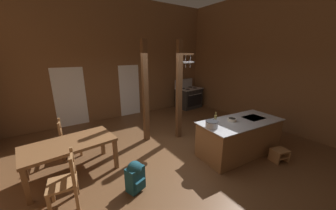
% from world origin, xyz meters
% --- Properties ---
extents(ground_plane, '(8.70, 7.95, 0.10)m').
position_xyz_m(ground_plane, '(0.00, 0.00, -0.05)').
color(ground_plane, brown).
extents(wall_back, '(8.70, 0.14, 4.51)m').
position_xyz_m(wall_back, '(0.00, 3.64, 2.25)').
color(wall_back, brown).
rests_on(wall_back, ground_plane).
extents(wall_right, '(0.14, 7.95, 4.51)m').
position_xyz_m(wall_right, '(4.02, 0.00, 2.25)').
color(wall_right, brown).
rests_on(wall_right, ground_plane).
extents(glazed_door_back_left, '(1.00, 0.01, 2.05)m').
position_xyz_m(glazed_door_back_left, '(-1.78, 3.57, 1.02)').
color(glazed_door_back_left, white).
rests_on(glazed_door_back_left, ground_plane).
extents(glazed_panel_back_right, '(0.84, 0.01, 2.05)m').
position_xyz_m(glazed_panel_back_right, '(0.39, 3.57, 1.02)').
color(glazed_panel_back_right, white).
rests_on(glazed_panel_back_right, ground_plane).
extents(kitchen_island, '(2.23, 1.13, 0.88)m').
position_xyz_m(kitchen_island, '(1.51, -0.88, 0.44)').
color(kitchen_island, brown).
rests_on(kitchen_island, ground_plane).
extents(stove_range, '(1.22, 0.92, 1.32)m').
position_xyz_m(stove_range, '(3.11, 3.03, 0.48)').
color(stove_range, '#282828').
rests_on(stove_range, ground_plane).
extents(support_post_with_pot_rack, '(0.56, 0.27, 2.86)m').
position_xyz_m(support_post_with_pot_rack, '(0.82, 0.73, 1.52)').
color(support_post_with_pot_rack, brown).
rests_on(support_post_with_pot_rack, ground_plane).
extents(support_post_center, '(0.14, 0.14, 2.86)m').
position_xyz_m(support_post_center, '(-0.11, 1.10, 1.43)').
color(support_post_center, brown).
rests_on(support_post_center, ground_plane).
extents(step_stool, '(0.42, 0.37, 0.30)m').
position_xyz_m(step_stool, '(2.00, -1.67, 0.18)').
color(step_stool, '#9E7044').
rests_on(step_stool, ground_plane).
extents(dining_table, '(1.79, 1.09, 0.74)m').
position_xyz_m(dining_table, '(-2.16, 0.51, 0.65)').
color(dining_table, brown).
rests_on(dining_table, ground_plane).
extents(ladderback_chair_near_window, '(0.48, 0.48, 0.95)m').
position_xyz_m(ladderback_chair_near_window, '(-2.14, 1.42, 0.45)').
color(ladderback_chair_near_window, '#9E7044').
rests_on(ladderback_chair_near_window, ground_plane).
extents(ladderback_chair_by_post, '(0.49, 0.49, 0.95)m').
position_xyz_m(ladderback_chair_by_post, '(-2.34, -0.34, 0.45)').
color(ladderback_chair_by_post, '#9E7044').
rests_on(ladderback_chair_by_post, ground_plane).
extents(backpack, '(0.38, 0.36, 0.60)m').
position_xyz_m(backpack, '(-1.25, -0.66, 0.31)').
color(backpack, '#194756').
rests_on(backpack, ground_plane).
extents(stockpot_on_counter, '(0.35, 0.29, 0.16)m').
position_xyz_m(stockpot_on_counter, '(0.57, -0.79, 0.96)').
color(stockpot_on_counter, '#A8AAB2').
rests_on(stockpot_on_counter, kitchen_island).
extents(mixing_bowl_on_counter, '(0.21, 0.21, 0.08)m').
position_xyz_m(mixing_bowl_on_counter, '(1.29, -0.78, 0.92)').
color(mixing_bowl_on_counter, silver).
rests_on(mixing_bowl_on_counter, kitchen_island).
extents(bottle_tall_on_counter, '(0.06, 0.06, 0.30)m').
position_xyz_m(bottle_tall_on_counter, '(0.79, -0.69, 1.00)').
color(bottle_tall_on_counter, brown).
rests_on(bottle_tall_on_counter, kitchen_island).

